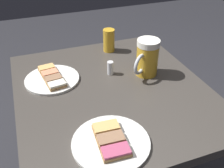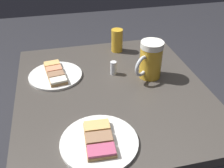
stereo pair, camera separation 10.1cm
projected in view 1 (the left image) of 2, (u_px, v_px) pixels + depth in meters
cafe_table at (112, 116)px, 1.10m from camera, size 0.74×0.81×0.71m
plate_near at (52, 78)px, 1.06m from camera, size 0.22×0.22×0.03m
plate_far at (111, 142)px, 0.78m from camera, size 0.24×0.24×0.03m
beer_mug at (147, 58)px, 1.07m from camera, size 0.13×0.11×0.16m
beer_glass_small at (109, 40)px, 1.26m from camera, size 0.06×0.06×0.11m
salt_shaker at (110, 68)px, 1.10m from camera, size 0.03×0.03×0.06m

